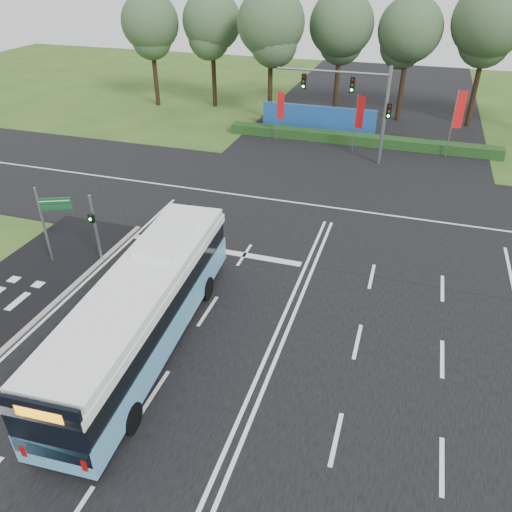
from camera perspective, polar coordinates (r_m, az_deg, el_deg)
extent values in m
plane|color=#2D4E1A|center=(21.47, 2.71, -8.05)|extent=(120.00, 120.00, 0.00)
cube|color=black|center=(21.46, 2.71, -8.00)|extent=(20.00, 120.00, 0.04)
cube|color=black|center=(31.45, 8.58, 5.48)|extent=(120.00, 14.00, 0.05)
cube|color=gray|center=(23.59, -24.00, -6.90)|extent=(0.25, 18.00, 0.12)
cube|color=#5396C2|center=(20.30, -12.42, -7.49)|extent=(3.45, 12.83, 1.16)
cube|color=black|center=(20.63, -12.25, -8.63)|extent=(3.42, 12.76, 0.32)
cube|color=black|center=(19.66, -12.76, -5.10)|extent=(3.33, 12.63, 1.00)
cube|color=white|center=(19.30, -12.98, -3.58)|extent=(3.45, 12.83, 0.37)
cube|color=white|center=(19.09, -13.11, -2.68)|extent=(3.36, 12.32, 0.37)
cube|color=white|center=(20.93, -10.14, 1.97)|extent=(1.89, 3.27, 0.26)
cube|color=black|center=(15.85, -22.88, -17.98)|extent=(2.57, 0.28, 2.33)
cube|color=orange|center=(15.30, -23.56, -16.25)|extent=(1.48, 0.15, 0.37)
cylinder|color=black|center=(23.68, -11.35, -2.80)|extent=(0.37, 1.12, 1.10)
cylinder|color=black|center=(22.83, -5.66, -3.71)|extent=(0.37, 1.12, 1.10)
cylinder|color=black|center=(18.80, -21.07, -15.50)|extent=(0.37, 1.12, 1.10)
cylinder|color=black|center=(17.71, -14.06, -17.55)|extent=(0.37, 1.12, 1.10)
cylinder|color=gray|center=(26.12, -17.84, 2.97)|extent=(0.15, 0.15, 3.65)
cube|color=black|center=(25.69, -18.30, 4.11)|extent=(0.33, 0.25, 0.42)
sphere|color=#19F233|center=(25.62, -18.42, 4.01)|extent=(0.15, 0.15, 0.15)
cylinder|color=gray|center=(26.79, -23.06, 3.17)|extent=(0.12, 0.12, 4.11)
cube|color=#0D4B1F|center=(26.01, -22.04, 5.88)|extent=(1.43, 0.69, 0.31)
cube|color=#0D4B1F|center=(26.16, -21.88, 5.17)|extent=(1.43, 0.69, 0.23)
cube|color=white|center=(25.99, -22.09, 5.84)|extent=(1.31, 0.60, 0.04)
cylinder|color=gray|center=(42.56, 2.42, 15.67)|extent=(0.06, 0.06, 4.06)
cube|color=red|center=(42.30, 2.86, 16.76)|extent=(0.54, 0.12, 2.17)
cylinder|color=gray|center=(40.34, 11.25, 14.58)|extent=(0.07, 0.07, 4.55)
cube|color=red|center=(39.92, 11.83, 15.78)|extent=(0.58, 0.27, 2.43)
cylinder|color=gray|center=(41.24, 21.47, 13.84)|extent=(0.08, 0.08, 5.13)
cube|color=red|center=(41.08, 22.29, 15.21)|extent=(0.67, 0.20, 2.74)
cylinder|color=gray|center=(37.98, 14.48, 15.08)|extent=(0.24, 0.24, 7.00)
cylinder|color=gray|center=(37.75, 8.70, 20.13)|extent=(8.00, 0.16, 0.16)
cube|color=black|center=(37.70, 10.96, 18.67)|extent=(0.32, 0.28, 1.05)
cube|color=black|center=(38.28, 5.49, 19.26)|extent=(0.32, 0.28, 1.05)
cube|color=black|center=(37.84, 14.97, 15.74)|extent=(0.32, 0.28, 1.05)
cube|color=#163A15|center=(42.85, 11.73, 12.88)|extent=(22.00, 1.20, 0.80)
cube|color=#1A4891|center=(45.56, 7.12, 15.32)|extent=(10.00, 0.30, 2.20)
cylinder|color=black|center=(54.05, -11.51, 20.38)|extent=(0.44, 0.44, 7.43)
sphere|color=#304E2D|center=(53.44, -12.02, 24.68)|extent=(5.47, 5.47, 5.47)
cylinder|color=black|center=(52.89, -4.86, 20.68)|extent=(0.44, 0.44, 7.54)
sphere|color=#304E2D|center=(52.27, -5.09, 25.17)|extent=(5.56, 5.56, 5.56)
cylinder|color=black|center=(47.98, 1.64, 19.89)|extent=(0.44, 0.44, 7.94)
sphere|color=#304E2D|center=(47.29, 1.73, 25.10)|extent=(5.85, 5.85, 5.85)
cylinder|color=black|center=(49.60, 9.29, 19.79)|extent=(0.44, 0.44, 7.72)
sphere|color=#304E2D|center=(48.94, 9.75, 24.67)|extent=(5.69, 5.69, 5.69)
cylinder|color=black|center=(49.54, 16.43, 18.81)|extent=(0.44, 0.44, 7.46)
sphere|color=#304E2D|center=(48.88, 17.21, 23.50)|extent=(5.50, 5.50, 5.50)
cylinder|color=black|center=(49.79, 23.96, 18.05)|extent=(0.44, 0.44, 8.33)
sphere|color=#304E2D|center=(49.12, 25.20, 23.19)|extent=(6.13, 6.13, 6.13)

